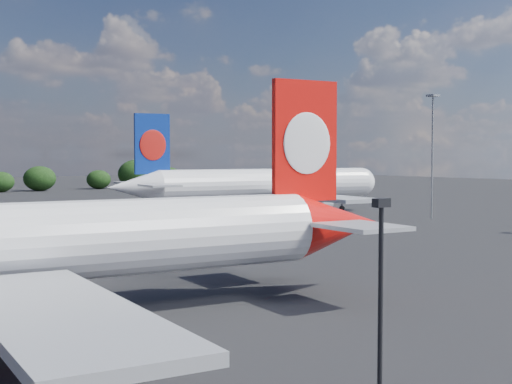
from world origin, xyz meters
TOP-DOWN VIEW (x-y plane):
  - qantas_airliner at (5.69, 18.39)m, footprint 48.63×46.28m
  - china_southern_airliner at (61.24, 74.79)m, footprint 51.56×49.10m
  - apron_lamp_post at (6.15, -8.59)m, footprint 0.55×0.30m
  - floodlight_mast_near at (79.96, 52.78)m, footprint 1.60×1.60m

SIDE VIEW (x-z plane):
  - qantas_airliner at x=5.69m, z-range -3.10..12.76m
  - apron_lamp_post at x=6.15m, z-range 0.63..9.61m
  - china_southern_airliner at x=61.24m, z-range -3.29..13.53m
  - floodlight_mast_near at x=79.96m, z-range 3.16..23.16m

